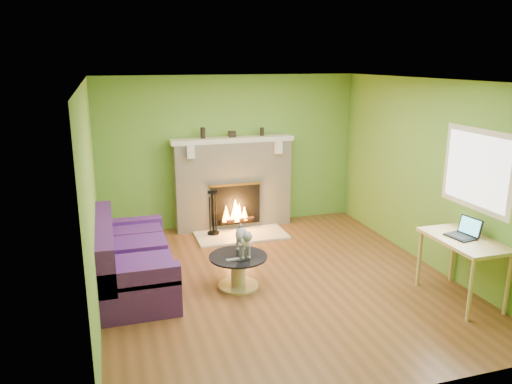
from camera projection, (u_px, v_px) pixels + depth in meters
floor at (277, 280)px, 6.64m from camera, size 5.00×5.00×0.00m
ceiling at (279, 81)px, 5.97m from camera, size 5.00×5.00×0.00m
wall_back at (230, 152)px, 8.62m from camera, size 5.00×0.00×5.00m
wall_front at (381, 258)px, 4.00m from camera, size 5.00×0.00×5.00m
wall_left at (92, 200)px, 5.67m from camera, size 0.00×5.00×5.00m
wall_right at (430, 174)px, 6.94m from camera, size 0.00×5.00×5.00m
window_frame at (477, 170)px, 6.05m from camera, size 0.00×1.20×1.20m
window_pane at (476, 170)px, 6.04m from camera, size 0.00×1.06×1.06m
fireplace at (233, 184)px, 8.59m from camera, size 2.10×0.46×1.58m
hearth at (241, 235)px, 8.30m from camera, size 1.50×0.75×0.03m
mantel at (233, 140)px, 8.37m from camera, size 2.10×0.28×0.08m
sofa at (130, 261)px, 6.39m from camera, size 0.90×2.00×0.90m
coffee_table at (238, 269)px, 6.40m from camera, size 0.75×0.75×0.42m
desk at (464, 246)px, 5.95m from camera, size 0.61×1.06×0.78m
cat at (243, 239)px, 6.37m from camera, size 0.26×0.64×0.39m
remote_silver at (233, 260)px, 6.21m from camera, size 0.17×0.06×0.02m
remote_black at (243, 260)px, 6.19m from camera, size 0.17×0.07×0.02m
laptop at (461, 228)px, 5.93m from camera, size 0.33×0.36×0.24m
fire_tools at (213, 212)px, 8.22m from camera, size 0.20×0.20×0.75m
mantel_vase_left at (203, 133)px, 8.22m from camera, size 0.08×0.08×0.18m
mantel_vase_right at (262, 132)px, 8.52m from camera, size 0.07×0.07×0.14m
mantel_box at (232, 134)px, 8.37m from camera, size 0.12×0.08×0.10m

